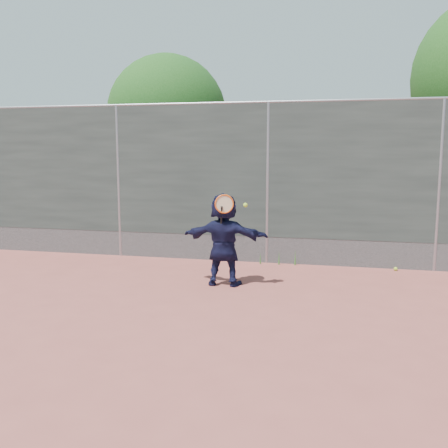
# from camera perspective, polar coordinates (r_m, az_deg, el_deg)

# --- Properties ---
(ground) EXTENTS (80.00, 80.00, 0.00)m
(ground) POSITION_cam_1_polar(r_m,az_deg,el_deg) (6.28, 0.35, -11.30)
(ground) COLOR #9E4C42
(ground) RESTS_ON ground
(player) EXTENTS (1.36, 0.44, 1.47)m
(player) POSITION_cam_1_polar(r_m,az_deg,el_deg) (7.84, 0.00, -1.77)
(player) COLOR black
(player) RESTS_ON ground
(ball_ground) EXTENTS (0.07, 0.07, 0.07)m
(ball_ground) POSITION_cam_1_polar(r_m,az_deg,el_deg) (9.42, 19.02, -4.87)
(ball_ground) COLOR #A5D12E
(ball_ground) RESTS_ON ground
(fence) EXTENTS (20.00, 0.06, 3.03)m
(fence) POSITION_cam_1_polar(r_m,az_deg,el_deg) (9.38, 5.00, 5.07)
(fence) COLOR #38423D
(fence) RESTS_ON ground
(swing_action) EXTENTS (0.50, 0.15, 0.51)m
(swing_action) POSITION_cam_1_polar(r_m,az_deg,el_deg) (7.55, 0.25, 2.17)
(swing_action) COLOR #D95314
(swing_action) RESTS_ON ground
(tree_left) EXTENTS (3.15, 3.00, 4.53)m
(tree_left) POSITION_cam_1_polar(r_m,az_deg,el_deg) (13.02, -5.78, 11.93)
(tree_left) COLOR #382314
(tree_left) RESTS_ON ground
(weed_clump) EXTENTS (0.68, 0.07, 0.30)m
(weed_clump) POSITION_cam_1_polar(r_m,az_deg,el_deg) (9.42, 6.57, -3.84)
(weed_clump) COLOR #387226
(weed_clump) RESTS_ON ground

